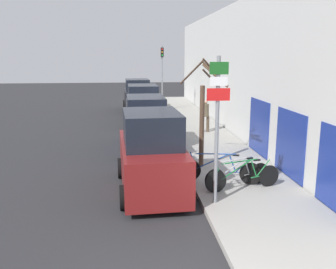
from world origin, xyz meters
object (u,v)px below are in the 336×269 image
object	(u,v)px
signpost	(217,123)
street_tree	(203,113)
bicycle_2	(220,170)
parked_car_0	(151,156)
parked_car_3	(137,96)
traffic_light	(162,69)
bicycle_1	(238,174)
bicycle_0	(243,177)
pedestrian_near	(205,113)
parked_car_2	(143,106)
parked_car_1	(146,126)

from	to	relation	value
signpost	street_tree	world-z (taller)	signpost
bicycle_2	parked_car_0	world-z (taller)	parked_car_0
parked_car_3	traffic_light	size ratio (longest dim) A/B	0.94
bicycle_1	bicycle_2	xyz separation A→B (m)	(-0.45, 0.40, 0.03)
bicycle_0	parked_car_0	world-z (taller)	parked_car_0
bicycle_0	pedestrian_near	distance (m)	8.46
parked_car_2	street_tree	world-z (taller)	street_tree
parked_car_0	parked_car_2	xyz separation A→B (m)	(0.14, 11.29, -0.06)
parked_car_3	pedestrian_near	xyz separation A→B (m)	(3.26, -8.70, 0.05)
bicycle_2	parked_car_0	distance (m)	2.19
bicycle_1	parked_car_0	bearing A→B (deg)	67.09
parked_car_1	pedestrian_near	world-z (taller)	parked_car_1
bicycle_0	pedestrian_near	xyz separation A→B (m)	(0.57, 8.42, 0.57)
pedestrian_near	bicycle_0	bearing A→B (deg)	-81.73
parked_car_0	pedestrian_near	distance (m)	8.48
parked_car_0	bicycle_2	bearing A→B (deg)	0.19
signpost	parked_car_0	xyz separation A→B (m)	(-1.61, 1.46, -1.21)
parked_car_2	parked_car_1	bearing A→B (deg)	-92.44
bicycle_1	parked_car_0	size ratio (longest dim) A/B	0.49
parked_car_0	street_tree	size ratio (longest dim) A/B	1.16
bicycle_1	pedestrian_near	world-z (taller)	pedestrian_near
parked_car_2	bicycle_0	bearing A→B (deg)	-79.65
parked_car_1	parked_car_3	size ratio (longest dim) A/B	1.11
bicycle_0	bicycle_1	world-z (taller)	bicycle_0
pedestrian_near	signpost	bearing A→B (deg)	-87.60
bicycle_1	traffic_light	xyz separation A→B (m)	(-0.87, 16.08, 2.51)
bicycle_0	parked_car_3	bearing A→B (deg)	-2.56
street_tree	bicycle_0	bearing A→B (deg)	-73.98
parked_car_3	parked_car_0	bearing A→B (deg)	-91.74
parked_car_2	pedestrian_near	world-z (taller)	parked_car_2
parked_car_3	pedestrian_near	bearing A→B (deg)	-71.40
parked_car_2	parked_car_3	world-z (taller)	same
bicycle_2	parked_car_1	distance (m)	5.44
street_tree	traffic_light	distance (m)	13.91
parked_car_2	traffic_light	distance (m)	5.15
traffic_light	bicycle_1	bearing A→B (deg)	-86.90
parked_car_0	street_tree	distance (m)	2.87
street_tree	parked_car_3	bearing A→B (deg)	97.70
parked_car_0	parked_car_3	bearing A→B (deg)	87.49
parked_car_2	pedestrian_near	size ratio (longest dim) A/B	2.79
bicycle_2	parked_car_2	size ratio (longest dim) A/B	0.53
bicycle_0	parked_car_1	distance (m)	6.27
bicycle_0	street_tree	world-z (taller)	street_tree
bicycle_1	parked_car_2	world-z (taller)	parked_car_2
street_tree	bicycle_2	bearing A→B (deg)	-83.98
traffic_light	parked_car_2	bearing A→B (deg)	-109.10
pedestrian_near	street_tree	xyz separation A→B (m)	(-1.28, -5.94, 0.94)
bicycle_1	traffic_light	bearing A→B (deg)	-13.32
signpost	bicycle_2	size ratio (longest dim) A/B	1.58
parked_car_2	parked_car_3	distance (m)	5.26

